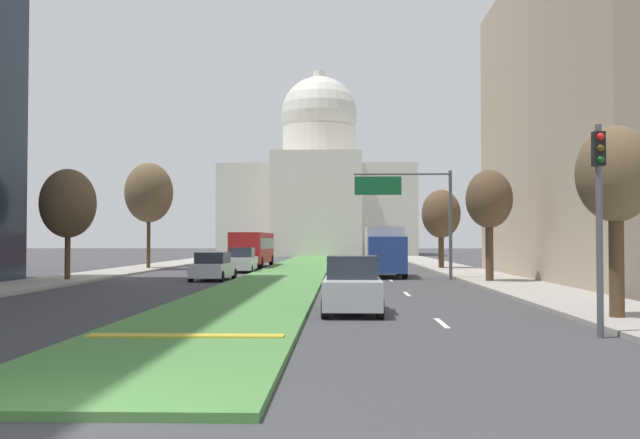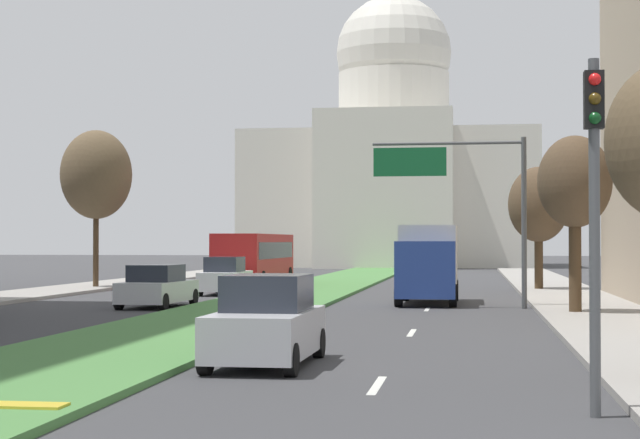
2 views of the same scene
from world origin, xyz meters
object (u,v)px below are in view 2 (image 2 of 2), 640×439
Objects in this scene: street_tree_right_far at (538,205)px; sedan_distant at (225,277)px; street_tree_right_mid at (575,184)px; box_truck_delivery at (428,263)px; capitol_building at (393,172)px; sedan_midblock at (157,287)px; traffic_light_near_right at (594,188)px; street_tree_left_far at (96,175)px; overhead_guide_sign at (465,186)px; city_bus at (255,255)px; sedan_lead_stopped at (266,323)px.

street_tree_right_far reaches higher than sedan_distant.
street_tree_right_mid reaches higher than box_truck_delivery.
sedan_midblock is (-3.89, -70.46, -9.07)m from capitol_building.
traffic_light_near_right is 36.28m from sedan_distant.
box_truck_delivery is (-5.27, 6.51, -2.83)m from street_tree_right_mid.
street_tree_left_far reaches higher than street_tree_right_mid.
capitol_building is at bearing 96.49° from overhead_guide_sign.
capitol_building is 2.67× the size of city_bus.
sedan_distant is at bearing -93.39° from capitol_building.
capitol_building is 61.25m from sedan_distant.
street_tree_left_far is at bearing -101.75° from capitol_building.
traffic_light_near_right is 38.74m from street_tree_right_far.
street_tree_right_mid is at bearing -39.41° from sedan_distant.
street_tree_right_mid is 16.15m from sedan_midblock.
sedan_distant is at bearing -28.11° from street_tree_left_far.
capitol_building is 3.47× the size of street_tree_left_far.
city_bus reaches higher than sedan_midblock.
traffic_light_near_right is 24.86m from overhead_guide_sign.
street_tree_right_mid is at bearing 85.32° from traffic_light_near_right.
capitol_building is 4.59× the size of box_truck_delivery.
city_bus is (-10.31, 14.68, 0.09)m from box_truck_delivery.
traffic_light_near_right is 1.10× the size of sedan_distant.
traffic_light_near_right is 44.52m from city_bus.
street_tree_right_mid is 20.02m from sedan_distant.
street_tree_right_mid is 26.44m from city_bus.
sedan_lead_stopped is 0.90× the size of sedan_distant.
traffic_light_near_right is at bearing -59.71° from sedan_midblock.
traffic_light_near_right is 27.45m from sedan_midblock.
street_tree_left_far is at bearing -150.47° from city_bus.
sedan_midblock is (-15.51, 2.50, -3.73)m from street_tree_right_mid.
traffic_light_near_right is at bearing -92.37° from street_tree_right_far.
overhead_guide_sign is at bearing -55.99° from city_bus.
street_tree_left_far is 17.13m from sedan_midblock.
sedan_midblock is at bearing -91.77° from sedan_distant.
sedan_lead_stopped is (15.63, -32.35, -5.23)m from street_tree_left_far.
capitol_building is at bearing 86.84° from sedan_midblock.
overhead_guide_sign is 23.62m from street_tree_left_far.
sedan_lead_stopped is (-7.67, -15.53, -3.64)m from street_tree_right_mid.
sedan_lead_stopped is 0.39× the size of city_bus.
sedan_midblock is at bearing -93.16° from capitol_building.
city_bus is (-3.95, -51.78, -8.08)m from capitol_building.
street_tree_left_far is at bearing 119.64° from traffic_light_near_right.
city_bus is (-11.84, 17.54, -2.89)m from overhead_guide_sign.
street_tree_right_far reaches higher than sedan_lead_stopped.
sedan_lead_stopped is 0.66× the size of box_truck_delivery.
capitol_building reaches higher than sedan_distant.
overhead_guide_sign is at bearing 78.42° from sedan_lead_stopped.
city_bus is (-13.84, 42.29, -1.54)m from traffic_light_near_right.
capitol_building is 56.82m from street_tree_right_far.
sedan_distant is at bearing 140.59° from street_tree_right_mid.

